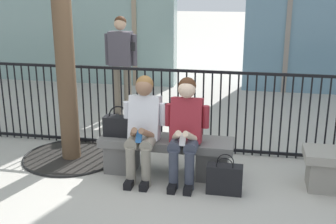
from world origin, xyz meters
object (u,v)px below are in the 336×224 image
at_px(handbag_on_bench, 119,125).
at_px(shopping_bag, 224,179).
at_px(stone_bench, 166,152).
at_px(seated_person_with_phone, 143,125).
at_px(seated_person_companion, 185,127).
at_px(bystander_at_railing, 121,59).

height_order(handbag_on_bench, shopping_bag, handbag_on_bench).
relative_size(stone_bench, seated_person_with_phone, 1.32).
bearing_deg(seated_person_companion, bystander_at_railing, 122.80).
distance_m(seated_person_companion, shopping_bag, 0.73).
height_order(stone_bench, seated_person_with_phone, seated_person_with_phone).
height_order(seated_person_with_phone, handbag_on_bench, seated_person_with_phone).
distance_m(handbag_on_bench, shopping_bag, 1.42).
distance_m(stone_bench, handbag_on_bench, 0.66).
bearing_deg(stone_bench, handbag_on_bench, -179.01).
relative_size(handbag_on_bench, shopping_bag, 0.85).
bearing_deg(bystander_at_railing, shopping_bag, -52.38).
relative_size(seated_person_companion, bystander_at_railing, 0.71).
bearing_deg(stone_bench, shopping_bag, -27.70).
height_order(seated_person_companion, bystander_at_railing, bystander_at_railing).
bearing_deg(seated_person_companion, shopping_bag, -27.89).
xyz_separation_m(stone_bench, shopping_bag, (0.73, -0.38, -0.10)).
distance_m(shopping_bag, bystander_at_railing, 3.28).
height_order(stone_bench, bystander_at_railing, bystander_at_railing).
bearing_deg(shopping_bag, handbag_on_bench, 164.10).
relative_size(seated_person_companion, shopping_bag, 2.76).
relative_size(stone_bench, bystander_at_railing, 0.94).
relative_size(stone_bench, handbag_on_bench, 4.28).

